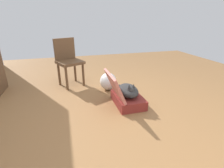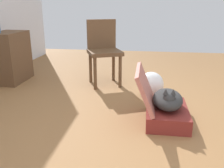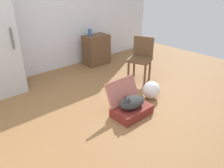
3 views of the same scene
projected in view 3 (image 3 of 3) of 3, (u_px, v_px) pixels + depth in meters
ground_plane at (112, 109)px, 3.51m from camera, size 7.68×7.68×0.00m
wall_back at (40, 12)px, 4.48m from camera, size 6.40×0.15×2.60m
suitcase_base at (132, 111)px, 3.33m from camera, size 0.59×0.39×0.14m
suitcase_lid at (122, 91)px, 3.37m from camera, size 0.59×0.19×0.37m
cat at (132, 102)px, 3.26m from camera, size 0.52×0.28×0.23m
plastic_bag_white at (151, 90)px, 3.78m from camera, size 0.31×0.30×0.31m
side_table at (96, 50)px, 5.29m from camera, size 0.60×0.38×0.72m
vase_tall at (90, 32)px, 5.04m from camera, size 0.08×0.08×0.16m
chair at (141, 57)px, 4.35m from camera, size 0.55×0.56×0.89m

